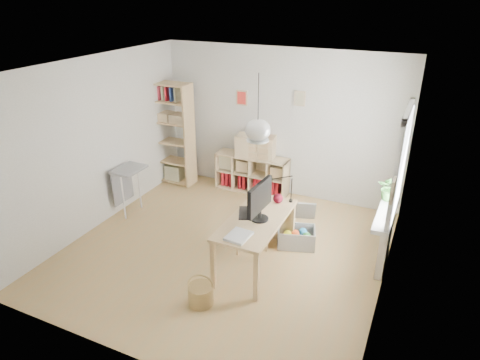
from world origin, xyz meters
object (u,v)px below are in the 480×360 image
at_px(desk, 256,224).
at_px(chair, 254,227).
at_px(cube_shelf, 252,176).
at_px(tall_bookshelf, 172,130).
at_px(storage_chest, 297,232).
at_px(monitor, 260,199).
at_px(drawer_chest, 256,146).

bearing_deg(desk, chair, 117.74).
relative_size(desk, cube_shelf, 1.07).
height_order(tall_bookshelf, storage_chest, tall_bookshelf).
bearing_deg(chair, storage_chest, 51.78).
xyz_separation_m(storage_chest, monitor, (-0.31, -0.78, 0.86)).
relative_size(desk, drawer_chest, 2.10).
relative_size(tall_bookshelf, monitor, 3.23).
distance_m(tall_bookshelf, drawer_chest, 1.68).
distance_m(storage_chest, drawer_chest, 2.05).
xyz_separation_m(desk, monitor, (0.05, -0.01, 0.40)).
height_order(tall_bookshelf, chair, tall_bookshelf).
bearing_deg(drawer_chest, storage_chest, -55.05).
distance_m(desk, monitor, 0.40).
bearing_deg(cube_shelf, drawer_chest, -25.38).
bearing_deg(drawer_chest, desk, -74.39).
relative_size(desk, chair, 2.03).
xyz_separation_m(desk, cube_shelf, (-1.02, 2.23, -0.36)).
distance_m(chair, storage_chest, 0.74).
distance_m(desk, storage_chest, 0.97).
xyz_separation_m(desk, storage_chest, (0.36, 0.77, -0.46)).
distance_m(desk, cube_shelf, 2.48).
height_order(cube_shelf, chair, chair).
bearing_deg(cube_shelf, chair, -65.86).
xyz_separation_m(tall_bookshelf, monitor, (2.63, -1.96, -0.04)).
relative_size(storage_chest, monitor, 1.24).
bearing_deg(desk, tall_bookshelf, 142.99).
height_order(chair, monitor, monitor).
height_order(cube_shelf, drawer_chest, drawer_chest).
xyz_separation_m(tall_bookshelf, chair, (2.44, -1.67, -0.67)).
distance_m(desk, tall_bookshelf, 3.27).
relative_size(desk, storage_chest, 1.95).
distance_m(cube_shelf, tall_bookshelf, 1.77).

